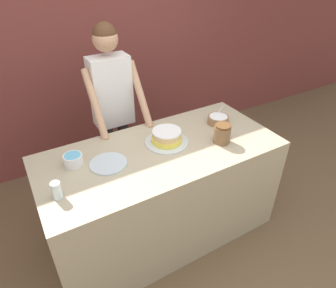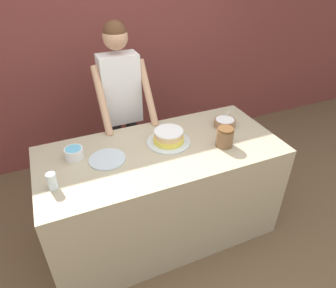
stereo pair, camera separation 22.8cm
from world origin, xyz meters
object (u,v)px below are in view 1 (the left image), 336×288
frosting_bowl_blue (73,160)px  frosting_bowl_white (218,119)px  stoneware_jar (222,134)px  person_baker (112,99)px  ceramic_plate (108,163)px  cake (167,137)px  drinking_glass (57,190)px

frosting_bowl_blue → frosting_bowl_white: size_ratio=0.73×
frosting_bowl_blue → frosting_bowl_white: frosting_bowl_white is taller
frosting_bowl_white → stoneware_jar: same height
person_baker → stoneware_jar: person_baker is taller
frosting_bowl_white → ceramic_plate: 1.07m
frosting_bowl_white → person_baker: bearing=142.0°
cake → ceramic_plate: 0.52m
person_baker → ceramic_plate: 0.76m
ceramic_plate → stoneware_jar: size_ratio=1.73×
frosting_bowl_white → stoneware_jar: 0.31m
frosting_bowl_blue → stoneware_jar: size_ratio=0.87×
person_baker → cake: 0.68m
person_baker → cake: (0.20, -0.64, -0.12)m
cake → stoneware_jar: bearing=-29.2°
frosting_bowl_white → frosting_bowl_blue: bearing=178.5°
cake → frosting_bowl_blue: cake is taller
cake → drinking_glass: (-0.91, -0.21, 0.01)m
frosting_bowl_white → stoneware_jar: size_ratio=1.18×
person_baker → ceramic_plate: person_baker is taller
drinking_glass → stoneware_jar: 1.30m
frosting_bowl_blue → drinking_glass: drinking_glass is taller
ceramic_plate → stoneware_jar: bearing=-11.1°
frosting_bowl_blue → ceramic_plate: (0.22, -0.12, -0.04)m
cake → ceramic_plate: bearing=-175.7°
ceramic_plate → stoneware_jar: stoneware_jar is taller
person_baker → frosting_bowl_blue: (-0.53, -0.56, -0.13)m
person_baker → frosting_bowl_white: person_baker is taller
person_baker → frosting_bowl_white: size_ratio=9.43×
frosting_bowl_white → stoneware_jar: (-0.17, -0.26, 0.04)m
cake → frosting_bowl_blue: (-0.73, 0.08, -0.00)m
frosting_bowl_blue → drinking_glass: 0.34m
cake → frosting_bowl_blue: size_ratio=2.58×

